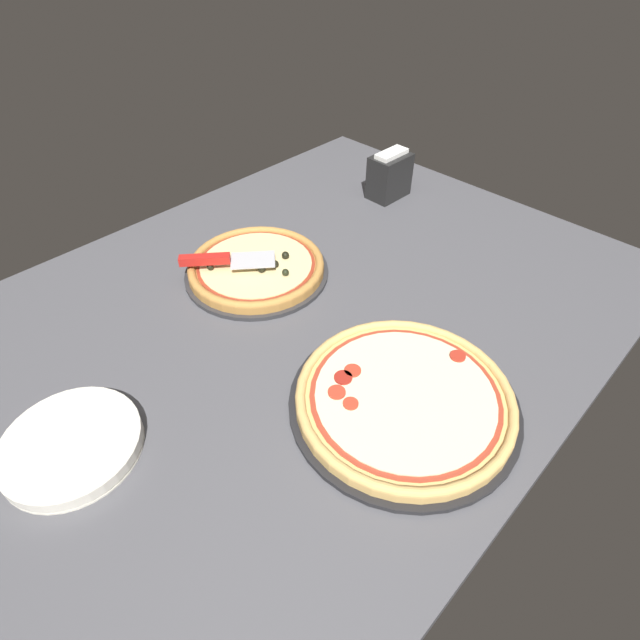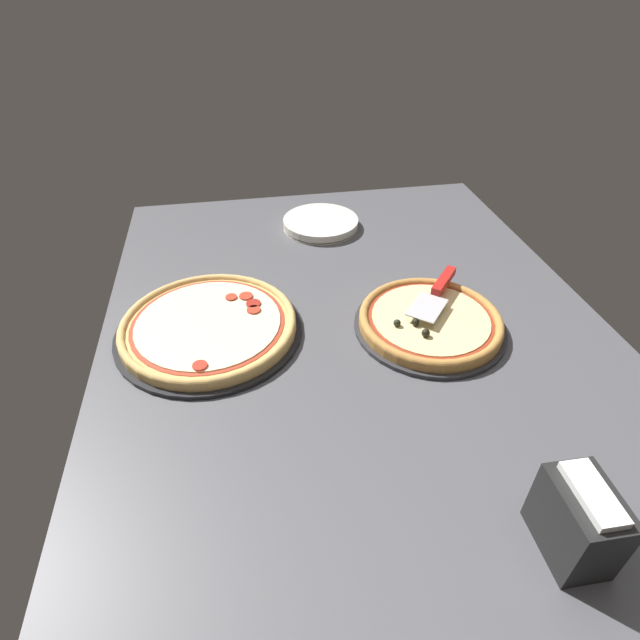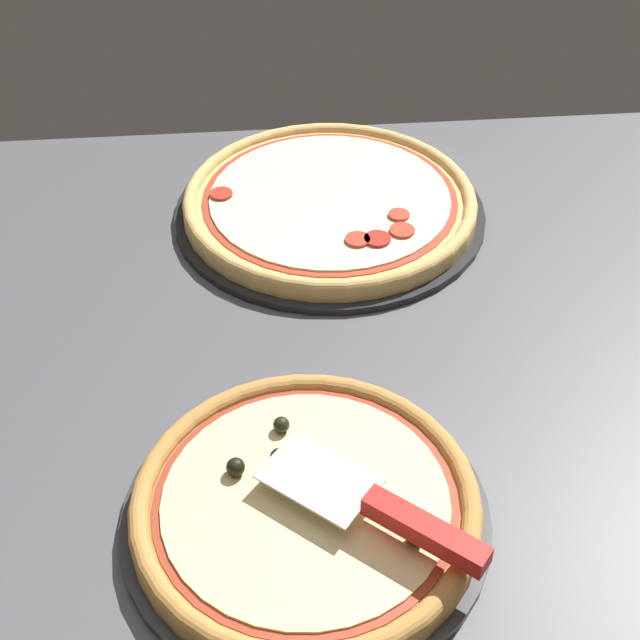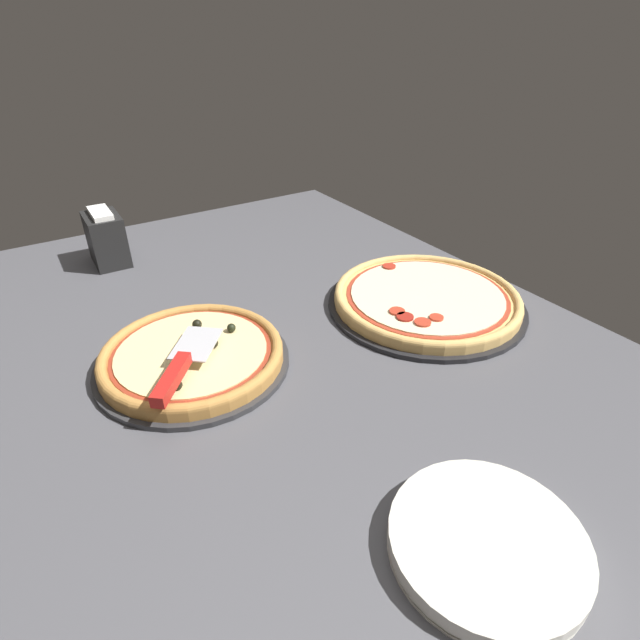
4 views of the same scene
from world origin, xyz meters
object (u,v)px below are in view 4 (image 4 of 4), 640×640
Objects in this scene: pizza_front at (192,354)px; pizza_back at (427,297)px; plate_stack at (487,543)px; napkin_holder at (106,238)px; serving_spatula at (178,369)px.

pizza_front reaches higher than pizza_back.
plate_stack is 1.69× the size of napkin_holder.
napkin_holder reaches higher than plate_stack.
pizza_back is (7.17, 49.31, -0.04)cm from pizza_front.
pizza_back is 2.02× the size of serving_spatula.
serving_spatula is 50.15cm from plate_stack.
serving_spatula is at bearing -89.49° from pizza_back.
plate_stack is 107.16cm from napkin_holder.
napkin_holder is at bearing 177.31° from serving_spatula.
pizza_back is 54.11cm from serving_spatula.
pizza_back is at bearing 81.73° from pizza_front.
plate_stack is at bearing 23.91° from serving_spatula.
serving_spatula is at bearing -156.09° from plate_stack.
pizza_back reaches higher than plate_stack.
serving_spatula is 1.43× the size of napkin_holder.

